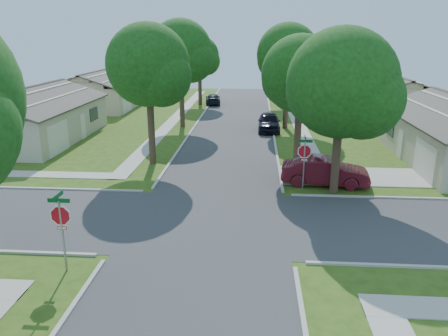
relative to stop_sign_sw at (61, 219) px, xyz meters
name	(u,v)px	position (x,y,z in m)	size (l,w,h in m)	color
ground	(209,221)	(4.70, 4.70, -2.03)	(100.00, 100.00, 0.00)	#304E15
road_ns	(209,221)	(4.70, 4.70, -2.03)	(7.00, 100.00, 0.02)	#333335
sidewalk_ne	(296,118)	(10.80, 30.70, -2.01)	(1.20, 40.00, 0.04)	#9E9B91
sidewalk_nw	(177,116)	(-1.40, 30.70, -2.01)	(1.20, 40.00, 0.04)	#9E9B91
driveway	(352,176)	(12.60, 11.80, -2.01)	(8.80, 3.60, 0.05)	#9E9B91
stop_sign_sw	(61,219)	(0.00, 0.00, 0.00)	(1.05, 0.80, 2.98)	gray
stop_sign_ne	(304,154)	(9.40, 9.40, 0.00)	(1.05, 0.80, 2.98)	gray
tree_e_near	(301,78)	(9.45, 13.71, 3.61)	(4.97, 4.80, 8.28)	#38281C
tree_e_mid	(289,57)	(9.46, 25.71, 4.22)	(5.59, 5.40, 9.21)	#38281C
tree_e_far	(281,54)	(9.45, 38.71, 3.95)	(5.17, 5.00, 8.72)	#38281C
tree_w_near	(149,69)	(0.06, 13.71, 4.08)	(5.38, 5.20, 8.97)	#38281C
tree_w_mid	(181,54)	(0.06, 25.71, 4.46)	(5.80, 5.60, 9.56)	#38281C
tree_w_far	(200,58)	(0.05, 38.71, 3.48)	(4.76, 4.60, 8.04)	#38281C
tree_ne_corner	(343,88)	(11.06, 8.91, 3.56)	(5.80, 5.60, 8.66)	#38281C
house_ne_far	(388,100)	(20.69, 33.70, -0.51)	(8.42, 13.60, 4.23)	#B3A58E
house_nw_near	(31,121)	(-11.29, 19.70, -0.51)	(8.42, 13.60, 4.23)	#B3A58E
house_nw_far	(102,93)	(-11.29, 36.70, -0.51)	(8.42, 13.60, 4.23)	#B3A58E
car_driveway	(325,171)	(10.70, 10.20, -1.23)	(1.69, 4.85, 1.60)	maroon
car_curb_east	(269,122)	(7.90, 24.48, -1.24)	(1.88, 4.67, 1.59)	black
car_curb_west	(213,99)	(1.50, 39.21, -1.41)	(1.73, 4.25, 1.23)	black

